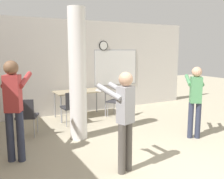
{
  "coord_description": "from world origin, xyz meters",
  "views": [
    {
      "loc": [
        -2.65,
        -2.13,
        1.93
      ],
      "look_at": [
        -0.19,
        2.45,
        1.09
      ],
      "focal_mm": 40.0,
      "sensor_mm": 36.0,
      "label": 1
    }
  ],
  "objects_px": {
    "bottle_on_table": "(77,87)",
    "person_playing_front": "(124,114)",
    "chair_near_pillar": "(26,114)",
    "folding_table": "(80,93)",
    "person_watching_back": "(14,103)",
    "chair_table_left": "(71,105)",
    "person_playing_side": "(195,97)",
    "chair_table_right": "(118,100)"
  },
  "relations": [
    {
      "from": "bottle_on_table",
      "to": "person_watching_back",
      "type": "bearing_deg",
      "value": -130.61
    },
    {
      "from": "person_watching_back",
      "to": "chair_near_pillar",
      "type": "bearing_deg",
      "value": 72.57
    },
    {
      "from": "chair_near_pillar",
      "to": "chair_table_left",
      "type": "bearing_deg",
      "value": 17.75
    },
    {
      "from": "chair_table_left",
      "to": "bottle_on_table",
      "type": "bearing_deg",
      "value": 60.24
    },
    {
      "from": "bottle_on_table",
      "to": "chair_table_right",
      "type": "xyz_separation_m",
      "value": [
        1.02,
        -0.64,
        -0.36
      ]
    },
    {
      "from": "chair_table_right",
      "to": "person_playing_side",
      "type": "relative_size",
      "value": 0.55
    },
    {
      "from": "chair_table_left",
      "to": "chair_near_pillar",
      "type": "xyz_separation_m",
      "value": [
        -1.18,
        -0.38,
        0.0
      ]
    },
    {
      "from": "person_playing_front",
      "to": "folding_table",
      "type": "bearing_deg",
      "value": 80.43
    },
    {
      "from": "folding_table",
      "to": "person_watching_back",
      "type": "bearing_deg",
      "value": -133.02
    },
    {
      "from": "bottle_on_table",
      "to": "folding_table",
      "type": "bearing_deg",
      "value": -67.04
    },
    {
      "from": "folding_table",
      "to": "chair_table_left",
      "type": "xyz_separation_m",
      "value": [
        -0.47,
        -0.61,
        -0.2
      ]
    },
    {
      "from": "chair_table_left",
      "to": "chair_near_pillar",
      "type": "relative_size",
      "value": 1.0
    },
    {
      "from": "folding_table",
      "to": "person_playing_side",
      "type": "bearing_deg",
      "value": -60.45
    },
    {
      "from": "bottle_on_table",
      "to": "chair_near_pillar",
      "type": "bearing_deg",
      "value": -145.16
    },
    {
      "from": "bottle_on_table",
      "to": "chair_near_pillar",
      "type": "xyz_separation_m",
      "value": [
        -1.6,
        -1.11,
        -0.36
      ]
    },
    {
      "from": "chair_near_pillar",
      "to": "person_watching_back",
      "type": "bearing_deg",
      "value": -107.43
    },
    {
      "from": "person_watching_back",
      "to": "chair_table_right",
      "type": "bearing_deg",
      "value": 28.94
    },
    {
      "from": "chair_near_pillar",
      "to": "person_watching_back",
      "type": "relative_size",
      "value": 0.5
    },
    {
      "from": "bottle_on_table",
      "to": "person_playing_side",
      "type": "xyz_separation_m",
      "value": [
        1.64,
        -2.92,
        0.06
      ]
    },
    {
      "from": "folding_table",
      "to": "chair_near_pillar",
      "type": "xyz_separation_m",
      "value": [
        -1.65,
        -0.98,
        -0.2
      ]
    },
    {
      "from": "chair_table_right",
      "to": "person_playing_front",
      "type": "distance_m",
      "value": 3.3
    },
    {
      "from": "bottle_on_table",
      "to": "chair_table_right",
      "type": "bearing_deg",
      "value": -32.14
    },
    {
      "from": "bottle_on_table",
      "to": "chair_table_left",
      "type": "xyz_separation_m",
      "value": [
        -0.42,
        -0.74,
        -0.36
      ]
    },
    {
      "from": "folding_table",
      "to": "person_watching_back",
      "type": "height_order",
      "value": "person_watching_back"
    },
    {
      "from": "folding_table",
      "to": "chair_near_pillar",
      "type": "bearing_deg",
      "value": -149.22
    },
    {
      "from": "folding_table",
      "to": "person_playing_side",
      "type": "distance_m",
      "value": 3.22
    },
    {
      "from": "chair_table_right",
      "to": "chair_table_left",
      "type": "bearing_deg",
      "value": -176.34
    },
    {
      "from": "folding_table",
      "to": "bottle_on_table",
      "type": "xyz_separation_m",
      "value": [
        -0.05,
        0.13,
        0.16
      ]
    },
    {
      "from": "folding_table",
      "to": "person_playing_side",
      "type": "relative_size",
      "value": 0.91
    },
    {
      "from": "chair_table_right",
      "to": "chair_near_pillar",
      "type": "height_order",
      "value": "same"
    },
    {
      "from": "chair_table_right",
      "to": "chair_near_pillar",
      "type": "distance_m",
      "value": 2.66
    },
    {
      "from": "chair_table_right",
      "to": "person_playing_side",
      "type": "distance_m",
      "value": 2.4
    },
    {
      "from": "bottle_on_table",
      "to": "person_playing_front",
      "type": "height_order",
      "value": "person_playing_front"
    },
    {
      "from": "chair_table_right",
      "to": "person_watching_back",
      "type": "relative_size",
      "value": 0.5
    },
    {
      "from": "bottle_on_table",
      "to": "person_playing_front",
      "type": "distance_m",
      "value": 3.56
    },
    {
      "from": "chair_near_pillar",
      "to": "person_playing_side",
      "type": "bearing_deg",
      "value": -29.23
    },
    {
      "from": "chair_near_pillar",
      "to": "person_playing_front",
      "type": "distance_m",
      "value": 2.68
    },
    {
      "from": "person_playing_front",
      "to": "chair_table_left",
      "type": "bearing_deg",
      "value": 87.99
    },
    {
      "from": "person_playing_front",
      "to": "person_playing_side",
      "type": "height_order",
      "value": "person_playing_front"
    },
    {
      "from": "chair_near_pillar",
      "to": "person_watching_back",
      "type": "xyz_separation_m",
      "value": [
        -0.37,
        -1.19,
        0.52
      ]
    },
    {
      "from": "chair_table_left",
      "to": "person_playing_front",
      "type": "bearing_deg",
      "value": -92.01
    },
    {
      "from": "folding_table",
      "to": "person_playing_front",
      "type": "relative_size",
      "value": 0.9
    }
  ]
}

